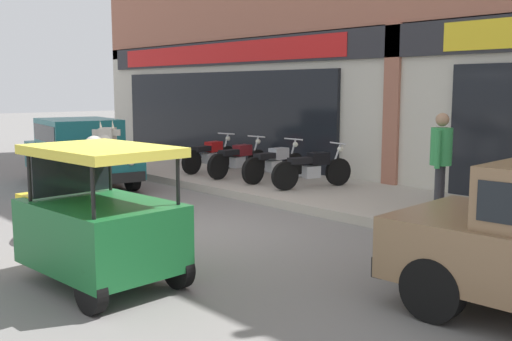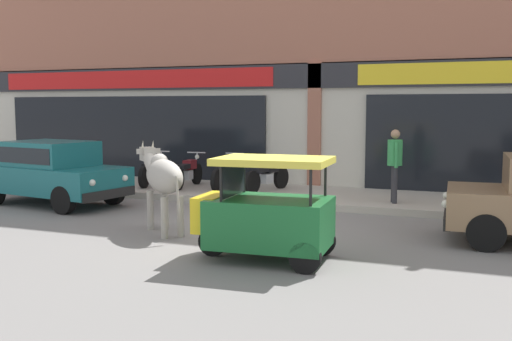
{
  "view_description": "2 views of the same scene",
  "coord_description": "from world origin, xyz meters",
  "px_view_note": "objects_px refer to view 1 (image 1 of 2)",
  "views": [
    {
      "loc": [
        7.24,
        -5.04,
        2.12
      ],
      "look_at": [
        0.49,
        1.0,
        0.87
      ],
      "focal_mm": 42.0,
      "sensor_mm": 36.0,
      "label": 1
    },
    {
      "loc": [
        4.5,
        -10.15,
        2.25
      ],
      "look_at": [
        -0.0,
        1.0,
        0.96
      ],
      "focal_mm": 42.0,
      "sensor_mm": 36.0,
      "label": 2
    }
  ],
  "objects_px": {
    "motorcycle_2": "(274,163)",
    "pedestrian": "(441,154)",
    "auto_rickshaw": "(97,225)",
    "car_0": "(80,149)",
    "motorcycle_3": "(313,169)",
    "motorcycle_0": "(210,155)",
    "motorcycle_1": "(238,159)",
    "cow": "(92,163)"
  },
  "relations": [
    {
      "from": "motorcycle_2",
      "to": "pedestrian",
      "type": "height_order",
      "value": "pedestrian"
    },
    {
      "from": "motorcycle_2",
      "to": "pedestrian",
      "type": "relative_size",
      "value": 1.13
    },
    {
      "from": "auto_rickshaw",
      "to": "motorcycle_2",
      "type": "xyz_separation_m",
      "value": [
        -3.29,
        5.77,
        -0.12
      ]
    },
    {
      "from": "pedestrian",
      "to": "car_0",
      "type": "bearing_deg",
      "value": -163.22
    },
    {
      "from": "motorcycle_3",
      "to": "motorcycle_0",
      "type": "bearing_deg",
      "value": -179.04
    },
    {
      "from": "motorcycle_1",
      "to": "motorcycle_2",
      "type": "distance_m",
      "value": 1.06
    },
    {
      "from": "cow",
      "to": "auto_rickshaw",
      "type": "bearing_deg",
      "value": -25.68
    },
    {
      "from": "auto_rickshaw",
      "to": "motorcycle_1",
      "type": "distance_m",
      "value": 7.14
    },
    {
      "from": "motorcycle_1",
      "to": "motorcycle_3",
      "type": "bearing_deg",
      "value": 2.14
    },
    {
      "from": "auto_rickshaw",
      "to": "motorcycle_2",
      "type": "relative_size",
      "value": 1.12
    },
    {
      "from": "motorcycle_1",
      "to": "pedestrian",
      "type": "height_order",
      "value": "pedestrian"
    },
    {
      "from": "car_0",
      "to": "motorcycle_1",
      "type": "bearing_deg",
      "value": 54.74
    },
    {
      "from": "auto_rickshaw",
      "to": "motorcycle_3",
      "type": "bearing_deg",
      "value": 110.65
    },
    {
      "from": "motorcycle_3",
      "to": "auto_rickshaw",
      "type": "bearing_deg",
      "value": -69.35
    },
    {
      "from": "car_0",
      "to": "motorcycle_0",
      "type": "xyz_separation_m",
      "value": [
        0.92,
        2.84,
        -0.27
      ]
    },
    {
      "from": "car_0",
      "to": "pedestrian",
      "type": "distance_m",
      "value": 7.73
    },
    {
      "from": "cow",
      "to": "car_0",
      "type": "relative_size",
      "value": 0.46
    },
    {
      "from": "motorcycle_2",
      "to": "cow",
      "type": "bearing_deg",
      "value": -79.14
    },
    {
      "from": "car_0",
      "to": "motorcycle_3",
      "type": "height_order",
      "value": "car_0"
    },
    {
      "from": "motorcycle_3",
      "to": "pedestrian",
      "type": "relative_size",
      "value": 1.11
    },
    {
      "from": "motorcycle_0",
      "to": "pedestrian",
      "type": "xyz_separation_m",
      "value": [
        6.48,
        -0.61,
        0.6
      ]
    },
    {
      "from": "car_0",
      "to": "pedestrian",
      "type": "bearing_deg",
      "value": 16.78
    },
    {
      "from": "motorcycle_2",
      "to": "motorcycle_3",
      "type": "distance_m",
      "value": 1.13
    },
    {
      "from": "motorcycle_2",
      "to": "pedestrian",
      "type": "xyz_separation_m",
      "value": [
        4.35,
        -0.7,
        0.6
      ]
    },
    {
      "from": "motorcycle_0",
      "to": "pedestrian",
      "type": "relative_size",
      "value": 1.12
    },
    {
      "from": "car_0",
      "to": "motorcycle_2",
      "type": "bearing_deg",
      "value": 43.91
    },
    {
      "from": "motorcycle_1",
      "to": "pedestrian",
      "type": "distance_m",
      "value": 5.47
    },
    {
      "from": "motorcycle_0",
      "to": "pedestrian",
      "type": "distance_m",
      "value": 6.53
    },
    {
      "from": "cow",
      "to": "motorcycle_3",
      "type": "height_order",
      "value": "cow"
    },
    {
      "from": "cow",
      "to": "motorcycle_1",
      "type": "xyz_separation_m",
      "value": [
        -1.94,
        4.5,
        -0.46
      ]
    },
    {
      "from": "car_0",
      "to": "motorcycle_1",
      "type": "xyz_separation_m",
      "value": [
        1.99,
        2.82,
        -0.27
      ]
    },
    {
      "from": "motorcycle_0",
      "to": "motorcycle_1",
      "type": "relative_size",
      "value": 0.99
    },
    {
      "from": "motorcycle_1",
      "to": "pedestrian",
      "type": "xyz_separation_m",
      "value": [
        5.4,
        -0.59,
        0.6
      ]
    },
    {
      "from": "motorcycle_0",
      "to": "motorcycle_2",
      "type": "xyz_separation_m",
      "value": [
        2.13,
        0.09,
        0.0
      ]
    },
    {
      "from": "cow",
      "to": "motorcycle_1",
      "type": "relative_size",
      "value": 0.95
    },
    {
      "from": "motorcycle_0",
      "to": "motorcycle_2",
      "type": "relative_size",
      "value": 0.99
    },
    {
      "from": "motorcycle_0",
      "to": "auto_rickshaw",
      "type": "bearing_deg",
      "value": -46.35
    },
    {
      "from": "motorcycle_2",
      "to": "motorcycle_3",
      "type": "bearing_deg",
      "value": -1.66
    },
    {
      "from": "cow",
      "to": "pedestrian",
      "type": "xyz_separation_m",
      "value": [
        3.46,
        3.91,
        0.13
      ]
    },
    {
      "from": "car_0",
      "to": "motorcycle_1",
      "type": "relative_size",
      "value": 2.09
    },
    {
      "from": "cow",
      "to": "motorcycle_2",
      "type": "bearing_deg",
      "value": 100.86
    },
    {
      "from": "car_0",
      "to": "motorcycle_2",
      "type": "relative_size",
      "value": 2.08
    }
  ]
}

